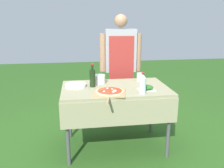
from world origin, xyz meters
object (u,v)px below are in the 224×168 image
object	(u,v)px
prep_table	(115,94)
plate_stack	(76,85)
herb_container	(146,88)
oil_bottle	(93,78)
mixing_tub	(99,79)
sauce_jar	(140,77)
water_bottle	(143,84)
person_cook	(120,61)
pizza_on_peel	(110,92)

from	to	relation	value
prep_table	plate_stack	xyz separation A→B (m)	(-0.46, 0.09, 0.11)
prep_table	herb_container	bearing A→B (deg)	-25.74
oil_bottle	plate_stack	size ratio (longest dim) A/B	1.09
mixing_tub	prep_table	bearing A→B (deg)	-47.48
oil_bottle	sauce_jar	bearing A→B (deg)	15.47
plate_stack	water_bottle	bearing A→B (deg)	-28.17
oil_bottle	sauce_jar	xyz separation A→B (m)	(0.62, 0.17, -0.06)
mixing_tub	plate_stack	world-z (taller)	mixing_tub
person_cook	pizza_on_peel	size ratio (longest dim) A/B	2.91
plate_stack	sauce_jar	world-z (taller)	sauce_jar
prep_table	plate_stack	world-z (taller)	plate_stack
prep_table	oil_bottle	size ratio (longest dim) A/B	4.50
pizza_on_peel	plate_stack	bearing A→B (deg)	150.93
person_cook	oil_bottle	size ratio (longest dim) A/B	5.77
herb_container	plate_stack	world-z (taller)	herb_container
prep_table	person_cook	xyz separation A→B (m)	(0.19, 0.71, 0.27)
person_cook	prep_table	bearing A→B (deg)	77.56
prep_table	mixing_tub	size ratio (longest dim) A/B	8.84
person_cook	oil_bottle	world-z (taller)	person_cook
pizza_on_peel	person_cook	bearing A→B (deg)	84.47
pizza_on_peel	oil_bottle	distance (m)	0.34
mixing_tub	pizza_on_peel	bearing A→B (deg)	-79.81
prep_table	pizza_on_peel	xyz separation A→B (m)	(-0.10, -0.22, 0.10)
prep_table	pizza_on_peel	distance (m)	0.26
prep_table	herb_container	distance (m)	0.38
water_bottle	plate_stack	xyz separation A→B (m)	(-0.71, 0.38, -0.09)
person_cook	oil_bottle	distance (m)	0.80
water_bottle	mixing_tub	xyz separation A→B (m)	(-0.42, 0.47, -0.06)
sauce_jar	water_bottle	bearing A→B (deg)	-101.94
prep_table	plate_stack	bearing A→B (deg)	169.07
plate_stack	mixing_tub	bearing A→B (deg)	18.08
mixing_tub	plate_stack	bearing A→B (deg)	-161.92
water_bottle	oil_bottle	bearing A→B (deg)	145.69
sauce_jar	mixing_tub	bearing A→B (deg)	-175.10
herb_container	mixing_tub	xyz separation A→B (m)	(-0.50, 0.34, 0.03)
pizza_on_peel	mixing_tub	world-z (taller)	mixing_tub
person_cook	plate_stack	bearing A→B (deg)	46.31
water_bottle	pizza_on_peel	bearing A→B (deg)	168.94
sauce_jar	herb_container	bearing A→B (deg)	-94.30
mixing_tub	sauce_jar	xyz separation A→B (m)	(0.53, 0.05, -0.01)
prep_table	oil_bottle	xyz separation A→B (m)	(-0.26, 0.06, 0.20)
water_bottle	herb_container	world-z (taller)	water_bottle
prep_table	plate_stack	distance (m)	0.48
plate_stack	sauce_jar	bearing A→B (deg)	9.72
person_cook	mixing_tub	size ratio (longest dim) A/B	11.34
prep_table	water_bottle	distance (m)	0.43
person_cook	oil_bottle	xyz separation A→B (m)	(-0.45, -0.65, -0.07)
prep_table	water_bottle	size ratio (longest dim) A/B	5.34
plate_stack	sauce_jar	distance (m)	0.83
plate_stack	prep_table	bearing A→B (deg)	-10.93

